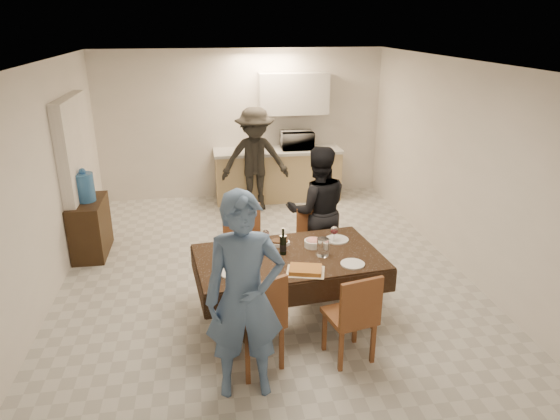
{
  "coord_description": "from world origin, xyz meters",
  "views": [
    {
      "loc": [
        -0.7,
        -5.77,
        3.04
      ],
      "look_at": [
        0.17,
        -0.3,
        0.92
      ],
      "focal_mm": 32.0,
      "sensor_mm": 36.0,
      "label": 1
    }
  ],
  "objects_px": {
    "savoury_tart": "(305,270)",
    "person_near": "(245,298)",
    "dining_table": "(289,259)",
    "wine_bottle": "(283,241)",
    "water_pitcher": "(323,247)",
    "microwave": "(297,140)",
    "person_far": "(317,210)",
    "water_jug": "(84,187)",
    "person_kitchen": "(255,160)",
    "console": "(90,227)"
  },
  "relations": [
    {
      "from": "dining_table",
      "to": "person_kitchen",
      "type": "xyz_separation_m",
      "value": [
        0.03,
        3.4,
        0.16
      ]
    },
    {
      "from": "person_near",
      "to": "person_kitchen",
      "type": "height_order",
      "value": "person_near"
    },
    {
      "from": "water_jug",
      "to": "person_near",
      "type": "relative_size",
      "value": 0.21
    },
    {
      "from": "dining_table",
      "to": "wine_bottle",
      "type": "xyz_separation_m",
      "value": [
        -0.05,
        0.05,
        0.18
      ]
    },
    {
      "from": "water_jug",
      "to": "person_far",
      "type": "xyz_separation_m",
      "value": [
        2.95,
        -0.95,
        -0.14
      ]
    },
    {
      "from": "water_jug",
      "to": "savoury_tart",
      "type": "relative_size",
      "value": 1.05
    },
    {
      "from": "savoury_tart",
      "to": "dining_table",
      "type": "bearing_deg",
      "value": 104.74
    },
    {
      "from": "console",
      "to": "water_pitcher",
      "type": "bearing_deg",
      "value": -36.7
    },
    {
      "from": "console",
      "to": "microwave",
      "type": "relative_size",
      "value": 1.49
    },
    {
      "from": "person_far",
      "to": "savoury_tart",
      "type": "bearing_deg",
      "value": 74.38
    },
    {
      "from": "person_near",
      "to": "person_kitchen",
      "type": "distance_m",
      "value": 4.49
    },
    {
      "from": "savoury_tart",
      "to": "person_near",
      "type": "xyz_separation_m",
      "value": [
        -0.65,
        -0.67,
        0.15
      ]
    },
    {
      "from": "savoury_tart",
      "to": "microwave",
      "type": "relative_size",
      "value": 0.66
    },
    {
      "from": "console",
      "to": "water_pitcher",
      "type": "xyz_separation_m",
      "value": [
        2.75,
        -2.05,
        0.45
      ]
    },
    {
      "from": "person_far",
      "to": "person_kitchen",
      "type": "relative_size",
      "value": 0.94
    },
    {
      "from": "dining_table",
      "to": "water_jug",
      "type": "relative_size",
      "value": 5.25
    },
    {
      "from": "dining_table",
      "to": "water_jug",
      "type": "distance_m",
      "value": 3.14
    },
    {
      "from": "dining_table",
      "to": "person_near",
      "type": "xyz_separation_m",
      "value": [
        -0.55,
        -1.05,
        0.2
      ]
    },
    {
      "from": "water_jug",
      "to": "person_near",
      "type": "bearing_deg",
      "value": -58.76
    },
    {
      "from": "dining_table",
      "to": "person_far",
      "type": "bearing_deg",
      "value": 55.92
    },
    {
      "from": "console",
      "to": "savoury_tart",
      "type": "xyz_separation_m",
      "value": [
        2.5,
        -2.38,
        0.38
      ]
    },
    {
      "from": "water_pitcher",
      "to": "dining_table",
      "type": "bearing_deg",
      "value": 171.87
    },
    {
      "from": "dining_table",
      "to": "microwave",
      "type": "height_order",
      "value": "microwave"
    },
    {
      "from": "wine_bottle",
      "to": "dining_table",
      "type": "bearing_deg",
      "value": -45.0
    },
    {
      "from": "dining_table",
      "to": "savoury_tart",
      "type": "height_order",
      "value": "savoury_tart"
    },
    {
      "from": "console",
      "to": "person_far",
      "type": "relative_size",
      "value": 0.51
    },
    {
      "from": "console",
      "to": "wine_bottle",
      "type": "height_order",
      "value": "wine_bottle"
    },
    {
      "from": "console",
      "to": "dining_table",
      "type": "bearing_deg",
      "value": -39.81
    },
    {
      "from": "microwave",
      "to": "person_kitchen",
      "type": "distance_m",
      "value": 0.93
    },
    {
      "from": "microwave",
      "to": "person_far",
      "type": "relative_size",
      "value": 0.34
    },
    {
      "from": "person_far",
      "to": "microwave",
      "type": "bearing_deg",
      "value": -93.74
    },
    {
      "from": "wine_bottle",
      "to": "savoury_tart",
      "type": "bearing_deg",
      "value": -70.77
    },
    {
      "from": "wine_bottle",
      "to": "water_pitcher",
      "type": "height_order",
      "value": "wine_bottle"
    },
    {
      "from": "microwave",
      "to": "person_near",
      "type": "relative_size",
      "value": 0.31
    },
    {
      "from": "savoury_tart",
      "to": "person_far",
      "type": "xyz_separation_m",
      "value": [
        0.45,
        1.43,
        0.05
      ]
    },
    {
      "from": "dining_table",
      "to": "console",
      "type": "xyz_separation_m",
      "value": [
        -2.4,
        2.0,
        -0.32
      ]
    },
    {
      "from": "wine_bottle",
      "to": "person_near",
      "type": "height_order",
      "value": "person_near"
    },
    {
      "from": "savoury_tart",
      "to": "person_kitchen",
      "type": "bearing_deg",
      "value": 91.08
    },
    {
      "from": "water_pitcher",
      "to": "savoury_tart",
      "type": "relative_size",
      "value": 0.52
    },
    {
      "from": "person_near",
      "to": "wine_bottle",
      "type": "bearing_deg",
      "value": 66.96
    },
    {
      "from": "person_far",
      "to": "wine_bottle",
      "type": "bearing_deg",
      "value": 60.88
    },
    {
      "from": "savoury_tart",
      "to": "person_far",
      "type": "height_order",
      "value": "person_far"
    },
    {
      "from": "wine_bottle",
      "to": "water_jug",
      "type": "bearing_deg",
      "value": 140.31
    },
    {
      "from": "water_pitcher",
      "to": "console",
      "type": "bearing_deg",
      "value": 143.3
    },
    {
      "from": "water_pitcher",
      "to": "person_kitchen",
      "type": "height_order",
      "value": "person_kitchen"
    },
    {
      "from": "person_kitchen",
      "to": "savoury_tart",
      "type": "bearing_deg",
      "value": -88.92
    },
    {
      "from": "dining_table",
      "to": "person_far",
      "type": "xyz_separation_m",
      "value": [
        0.55,
        1.05,
        0.11
      ]
    },
    {
      "from": "microwave",
      "to": "person_near",
      "type": "bearing_deg",
      "value": 74.33
    },
    {
      "from": "console",
      "to": "wine_bottle",
      "type": "xyz_separation_m",
      "value": [
        2.35,
        -1.95,
        0.5
      ]
    },
    {
      "from": "person_far",
      "to": "water_pitcher",
      "type": "bearing_deg",
      "value": 81.54
    }
  ]
}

